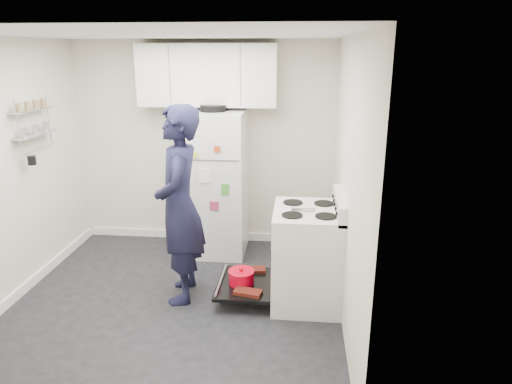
# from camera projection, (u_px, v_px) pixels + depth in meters

# --- Properties ---
(room) EXTENTS (3.21, 3.21, 2.51)m
(room) POSITION_uv_depth(u_px,v_px,m) (167.00, 183.00, 4.18)
(room) COLOR black
(room) RESTS_ON ground
(electric_range) EXTENTS (0.66, 0.76, 1.10)m
(electric_range) POSITION_uv_depth(u_px,v_px,m) (306.00, 257.00, 4.40)
(electric_range) COLOR silver
(electric_range) RESTS_ON ground
(open_oven_door) EXTENTS (0.55, 0.70, 0.21)m
(open_oven_door) POSITION_uv_depth(u_px,v_px,m) (244.00, 281.00, 4.53)
(open_oven_door) COLOR black
(open_oven_door) RESTS_ON ground
(refrigerator) EXTENTS (0.72, 0.74, 1.78)m
(refrigerator) POSITION_uv_depth(u_px,v_px,m) (215.00, 183.00, 5.42)
(refrigerator) COLOR silver
(refrigerator) RESTS_ON ground
(upper_cabinets) EXTENTS (1.60, 0.33, 0.70)m
(upper_cabinets) POSITION_uv_depth(u_px,v_px,m) (208.00, 75.00, 5.24)
(upper_cabinets) COLOR silver
(upper_cabinets) RESTS_ON room
(wall_shelf_rack) EXTENTS (0.14, 0.60, 0.61)m
(wall_shelf_rack) POSITION_uv_depth(u_px,v_px,m) (33.00, 122.00, 4.61)
(wall_shelf_rack) COLOR #B2B2B7
(wall_shelf_rack) RESTS_ON room
(person) EXTENTS (0.55, 0.76, 1.91)m
(person) POSITION_uv_depth(u_px,v_px,m) (180.00, 206.00, 4.34)
(person) COLOR black
(person) RESTS_ON ground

